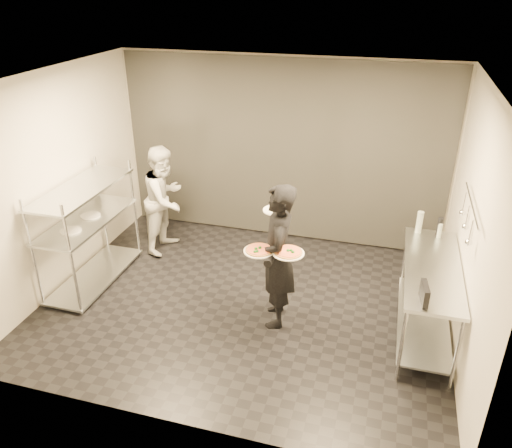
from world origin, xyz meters
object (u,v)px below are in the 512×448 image
(pizza_plate_near, at_px, (259,250))
(salad_plate, at_px, (276,209))
(pos_monitor, at_px, (424,293))
(bottle_green, at_px, (419,222))
(pass_rack, at_px, (88,229))
(pizza_plate_far, at_px, (288,252))
(prep_counter, at_px, (429,289))
(chef, at_px, (165,199))
(bottle_clear, at_px, (440,231))
(waiter, at_px, (277,257))
(bottle_dark, at_px, (440,226))

(pizza_plate_near, bearing_deg, salad_plate, 79.24)
(pos_monitor, relative_size, bottle_green, 0.97)
(pass_rack, relative_size, pizza_plate_near, 4.64)
(pizza_plate_far, bearing_deg, prep_counter, 14.46)
(chef, distance_m, pos_monitor, 4.05)
(pos_monitor, bearing_deg, pizza_plate_near, 162.75)
(prep_counter, xyz_separation_m, bottle_clear, (0.09, 0.73, 0.38))
(prep_counter, bearing_deg, salad_plate, 178.63)
(pizza_plate_near, xyz_separation_m, pizza_plate_far, (0.33, 0.00, 0.03))
(waiter, relative_size, pizza_plate_far, 5.02)
(pizza_plate_near, bearing_deg, pizza_plate_far, 0.04)
(pizza_plate_far, bearing_deg, chef, 145.57)
(pass_rack, relative_size, bottle_clear, 9.26)
(pizza_plate_far, relative_size, bottle_dark, 1.55)
(prep_counter, bearing_deg, waiter, -173.03)
(waiter, height_order, pos_monitor, waiter)
(bottle_clear, height_order, bottle_dark, bottle_dark)
(pizza_plate_near, height_order, bottle_clear, bottle_clear)
(salad_plate, bearing_deg, pizza_plate_far, -60.64)
(prep_counter, distance_m, pizza_plate_far, 1.66)
(prep_counter, distance_m, waiter, 1.74)
(waiter, xyz_separation_m, pizza_plate_far, (0.17, -0.19, 0.19))
(bottle_green, height_order, bottle_dark, bottle_green)
(waiter, xyz_separation_m, bottle_dark, (1.80, 1.01, 0.15))
(prep_counter, bearing_deg, chef, 163.57)
(pass_rack, distance_m, pos_monitor, 4.28)
(prep_counter, xyz_separation_m, waiter, (-1.71, -0.21, 0.26))
(pos_monitor, height_order, bottle_green, bottle_green)
(prep_counter, xyz_separation_m, bottle_dark, (0.08, 0.80, 0.41))
(pass_rack, height_order, bottle_clear, pass_rack)
(bottle_green, bearing_deg, pizza_plate_far, -139.22)
(bottle_green, bearing_deg, chef, 175.20)
(chef, height_order, bottle_clear, chef)
(salad_plate, distance_m, bottle_green, 1.83)
(prep_counter, height_order, pizza_plate_far, pizza_plate_far)
(prep_counter, xyz_separation_m, pizza_plate_near, (-1.88, -0.40, 0.43))
(waiter, bearing_deg, salad_plate, -175.80)
(bottle_green, distance_m, bottle_dark, 0.24)
(pass_rack, xyz_separation_m, bottle_green, (4.17, 0.80, 0.29))
(bottle_green, bearing_deg, pizza_plate_near, -145.15)
(prep_counter, bearing_deg, pizza_plate_near, -168.01)
(chef, xyz_separation_m, bottle_dark, (3.81, -0.30, 0.22))
(pass_rack, height_order, waiter, waiter)
(bottle_clear, bearing_deg, bottle_dark, 91.03)
(pizza_plate_far, distance_m, pos_monitor, 1.46)
(salad_plate, height_order, pos_monitor, salad_plate)
(pass_rack, xyz_separation_m, prep_counter, (4.33, 0.00, -0.14))
(pizza_plate_far, xyz_separation_m, pos_monitor, (1.42, -0.32, -0.06))
(prep_counter, relative_size, waiter, 1.02)
(pass_rack, relative_size, prep_counter, 0.89)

